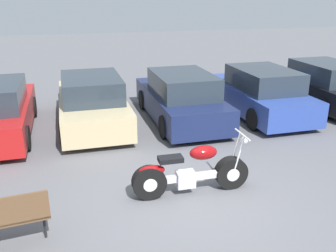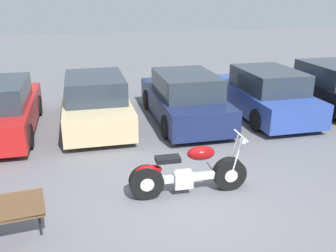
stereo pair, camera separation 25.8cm
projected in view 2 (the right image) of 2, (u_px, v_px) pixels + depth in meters
The scene contains 6 objects.
ground_plane at pixel (187, 198), 6.81m from camera, with size 60.00×60.00×0.00m, color slate.
motorcycle at pixel (187, 173), 6.85m from camera, with size 2.21×0.62×1.09m.
parked_car_champagne at pixel (96, 102), 10.44m from camera, with size 1.82×4.29×1.43m.
parked_car_navy at pixel (184, 99), 10.74m from camera, with size 1.82×4.29×1.43m.
parked_car_blue at pixel (264, 94), 11.25m from camera, with size 1.82×4.29×1.43m.
parked_car_black at pixel (329, 86), 12.14m from camera, with size 1.82×4.29×1.43m.
Camera 2 is at (-1.72, -5.72, 3.53)m, focal length 40.00 mm.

